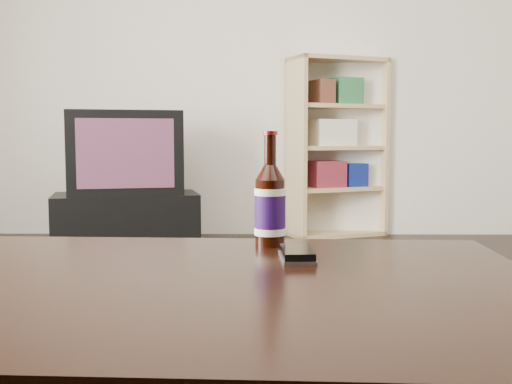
{
  "coord_description": "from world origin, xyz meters",
  "views": [
    {
      "loc": [
        -0.02,
        -1.58,
        0.75
      ],
      "look_at": [
        -0.03,
        -0.32,
        0.63
      ],
      "focal_mm": 42.0,
      "sensor_mm": 36.0,
      "label": 1
    }
  ],
  "objects_px": {
    "tv_stand": "(126,221)",
    "tv": "(125,153)",
    "coffee_table": "(126,319)",
    "bookshelf": "(334,144)",
    "beer_bottle": "(270,206)",
    "phone": "(297,254)"
  },
  "relations": [
    {
      "from": "tv_stand",
      "to": "tv",
      "type": "relative_size",
      "value": 1.15
    },
    {
      "from": "tv",
      "to": "phone",
      "type": "height_order",
      "value": "tv"
    },
    {
      "from": "bookshelf",
      "to": "beer_bottle",
      "type": "xyz_separation_m",
      "value": [
        -0.53,
        -3.3,
        -0.09
      ]
    },
    {
      "from": "beer_bottle",
      "to": "coffee_table",
      "type": "bearing_deg",
      "value": -128.76
    },
    {
      "from": "tv_stand",
      "to": "bookshelf",
      "type": "height_order",
      "value": "bookshelf"
    },
    {
      "from": "phone",
      "to": "bookshelf",
      "type": "bearing_deg",
      "value": 78.82
    },
    {
      "from": "tv_stand",
      "to": "coffee_table",
      "type": "bearing_deg",
      "value": -91.22
    },
    {
      "from": "tv_stand",
      "to": "bookshelf",
      "type": "distance_m",
      "value": 1.66
    },
    {
      "from": "tv_stand",
      "to": "beer_bottle",
      "type": "bearing_deg",
      "value": -85.06
    },
    {
      "from": "beer_bottle",
      "to": "tv",
      "type": "bearing_deg",
      "value": 109.07
    },
    {
      "from": "tv",
      "to": "phone",
      "type": "distance_m",
      "value": 2.98
    },
    {
      "from": "bookshelf",
      "to": "phone",
      "type": "relative_size",
      "value": 11.0
    },
    {
      "from": "coffee_table",
      "to": "phone",
      "type": "height_order",
      "value": "phone"
    },
    {
      "from": "tv",
      "to": "phone",
      "type": "xyz_separation_m",
      "value": [
        0.97,
        -2.82,
        -0.12
      ]
    },
    {
      "from": "bookshelf",
      "to": "phone",
      "type": "distance_m",
      "value": 3.48
    },
    {
      "from": "tv",
      "to": "coffee_table",
      "type": "distance_m",
      "value": 3.06
    },
    {
      "from": "tv_stand",
      "to": "coffee_table",
      "type": "relative_size",
      "value": 0.67
    },
    {
      "from": "coffee_table",
      "to": "bookshelf",
      "type": "bearing_deg",
      "value": 77.95
    },
    {
      "from": "tv",
      "to": "beer_bottle",
      "type": "distance_m",
      "value": 2.83
    },
    {
      "from": "tv_stand",
      "to": "phone",
      "type": "relative_size",
      "value": 7.7
    },
    {
      "from": "tv",
      "to": "bookshelf",
      "type": "height_order",
      "value": "bookshelf"
    },
    {
      "from": "tv",
      "to": "coffee_table",
      "type": "height_order",
      "value": "tv"
    }
  ]
}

